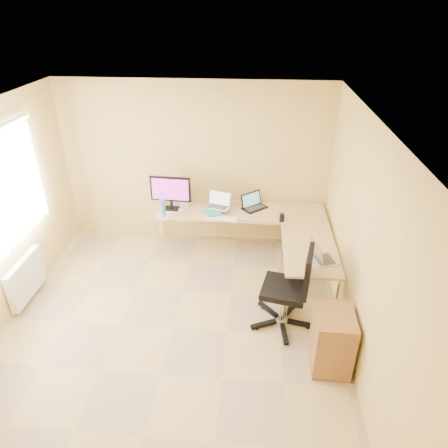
# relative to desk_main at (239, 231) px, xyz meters

# --- Properties ---
(floor) EXTENTS (4.50, 4.50, 0.00)m
(floor) POSITION_rel_desk_main_xyz_m (-0.72, -1.85, -0.36)
(floor) COLOR tan
(floor) RESTS_ON ground
(ceiling) EXTENTS (4.50, 4.50, 0.00)m
(ceiling) POSITION_rel_desk_main_xyz_m (-0.72, -1.85, 2.24)
(ceiling) COLOR white
(ceiling) RESTS_ON ground
(wall_back) EXTENTS (4.50, 0.00, 4.50)m
(wall_back) POSITION_rel_desk_main_xyz_m (-0.72, 0.40, 0.93)
(wall_back) COLOR tan
(wall_back) RESTS_ON ground
(wall_front) EXTENTS (4.50, 0.00, 4.50)m
(wall_front) POSITION_rel_desk_main_xyz_m (-0.72, -4.10, 0.93)
(wall_front) COLOR tan
(wall_front) RESTS_ON ground
(wall_right) EXTENTS (0.00, 4.50, 4.50)m
(wall_right) POSITION_rel_desk_main_xyz_m (1.38, -1.85, 0.93)
(wall_right) COLOR tan
(wall_right) RESTS_ON ground
(desk_main) EXTENTS (2.65, 0.70, 0.73)m
(desk_main) POSITION_rel_desk_main_xyz_m (0.00, 0.00, 0.00)
(desk_main) COLOR tan
(desk_main) RESTS_ON ground
(desk_return) EXTENTS (0.70, 1.30, 0.73)m
(desk_return) POSITION_rel_desk_main_xyz_m (0.98, -1.00, 0.00)
(desk_return) COLOR tan
(desk_return) RESTS_ON ground
(monitor) EXTENTS (0.64, 0.24, 0.54)m
(monitor) POSITION_rel_desk_main_xyz_m (-1.05, -0.03, 0.63)
(monitor) COLOR black
(monitor) RESTS_ON desk_main
(book_stack) EXTENTS (0.27, 0.33, 0.05)m
(book_stack) POSITION_rel_desk_main_xyz_m (-0.39, -0.14, 0.39)
(book_stack) COLOR teal
(book_stack) RESTS_ON desk_main
(laptop_center) EXTENTS (0.42, 0.37, 0.23)m
(laptop_center) POSITION_rel_desk_main_xyz_m (-0.33, -0.02, 0.53)
(laptop_center) COLOR silver
(laptop_center) RESTS_ON desk_main
(laptop_black) EXTENTS (0.46, 0.45, 0.24)m
(laptop_black) POSITION_rel_desk_main_xyz_m (0.23, 0.09, 0.48)
(laptop_black) COLOR black
(laptop_black) RESTS_ON desk_main
(keyboard) EXTENTS (0.49, 0.22, 0.02)m
(keyboard) POSITION_rel_desk_main_xyz_m (-0.25, -0.30, 0.38)
(keyboard) COLOR white
(keyboard) RESTS_ON desk_main
(mouse) EXTENTS (0.12, 0.10, 0.04)m
(mouse) POSITION_rel_desk_main_xyz_m (0.09, -0.30, 0.38)
(mouse) COLOR silver
(mouse) RESTS_ON desk_main
(mug) EXTENTS (0.09, 0.09, 0.08)m
(mug) POSITION_rel_desk_main_xyz_m (-0.87, -0.18, 0.41)
(mug) COLOR silver
(mug) RESTS_ON desk_main
(cd_stack) EXTENTS (0.11, 0.11, 0.03)m
(cd_stack) POSITION_rel_desk_main_xyz_m (-0.55, -0.13, 0.38)
(cd_stack) COLOR white
(cd_stack) RESTS_ON desk_main
(water_bottle) EXTENTS (0.09, 0.09, 0.28)m
(water_bottle) POSITION_rel_desk_main_xyz_m (-1.13, -0.30, 0.51)
(water_bottle) COLOR teal
(water_bottle) RESTS_ON desk_main
(papers) EXTENTS (0.21, 0.28, 0.01)m
(papers) POSITION_rel_desk_main_xyz_m (-1.13, -0.26, 0.37)
(papers) COLOR white
(papers) RESTS_ON desk_main
(white_box) EXTENTS (0.27, 0.22, 0.09)m
(white_box) POSITION_rel_desk_main_xyz_m (-0.91, 0.12, 0.41)
(white_box) COLOR white
(white_box) RESTS_ON desk_main
(desk_fan) EXTENTS (0.32, 0.32, 0.32)m
(desk_fan) POSITION_rel_desk_main_xyz_m (-1.13, 0.20, 0.53)
(desk_fan) COLOR silver
(desk_fan) RESTS_ON desk_main
(black_cup) EXTENTS (0.08, 0.08, 0.12)m
(black_cup) POSITION_rel_desk_main_xyz_m (0.64, -0.30, 0.43)
(black_cup) COLOR black
(black_cup) RESTS_ON desk_main
(laptop_return) EXTENTS (0.44, 0.39, 0.24)m
(laptop_return) POSITION_rel_desk_main_xyz_m (1.13, -1.28, 0.49)
(laptop_return) COLOR #AEAEAE
(laptop_return) RESTS_ON desk_return
(office_chair) EXTENTS (0.80, 0.80, 1.12)m
(office_chair) POSITION_rel_desk_main_xyz_m (0.63, -1.64, 0.13)
(office_chair) COLOR black
(office_chair) RESTS_ON ground
(cabinet) EXTENTS (0.42, 0.51, 0.70)m
(cabinet) POSITION_rel_desk_main_xyz_m (1.13, -2.26, -0.01)
(cabinet) COLOR brown
(cabinet) RESTS_ON ground
(radiator) EXTENTS (0.09, 0.80, 0.55)m
(radiator) POSITION_rel_desk_main_xyz_m (-2.75, -1.45, -0.02)
(radiator) COLOR white
(radiator) RESTS_ON ground
(window) EXTENTS (0.10, 1.80, 1.40)m
(window) POSITION_rel_desk_main_xyz_m (-2.78, -1.45, 1.19)
(window) COLOR white
(window) RESTS_ON wall_left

